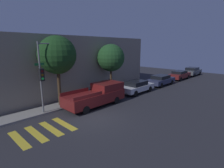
# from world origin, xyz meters

# --- Properties ---
(ground_plane) EXTENTS (60.00, 60.00, 0.00)m
(ground_plane) POSITION_xyz_m (0.00, 0.00, 0.00)
(ground_plane) COLOR #28282D
(sidewalk) EXTENTS (26.00, 1.64, 0.14)m
(sidewalk) POSITION_xyz_m (0.00, 4.02, 0.07)
(sidewalk) COLOR gray
(sidewalk) RESTS_ON ground
(building_row) EXTENTS (26.00, 6.00, 6.05)m
(building_row) POSITION_xyz_m (0.00, 8.24, 3.03)
(building_row) COLOR gray
(building_row) RESTS_ON ground
(crosswalk) EXTENTS (3.26, 2.60, 0.00)m
(crosswalk) POSITION_xyz_m (-3.25, 0.80, 0.00)
(crosswalk) COLOR gold
(crosswalk) RESTS_ON ground
(traffic_light_pole) EXTENTS (2.26, 0.56, 5.39)m
(traffic_light_pole) POSITION_xyz_m (-1.59, 3.37, 3.49)
(traffic_light_pole) COLOR slate
(traffic_light_pole) RESTS_ON ground
(pickup_truck) EXTENTS (5.51, 2.09, 1.83)m
(pickup_truck) POSITION_xyz_m (2.28, 2.10, 0.92)
(pickup_truck) COLOR maroon
(pickup_truck) RESTS_ON ground
(sedan_near_corner) EXTENTS (4.38, 1.83, 1.34)m
(sedan_near_corner) POSITION_xyz_m (8.01, 2.10, 0.72)
(sedan_near_corner) COLOR silver
(sedan_near_corner) RESTS_ON ground
(sedan_middle) EXTENTS (4.59, 1.86, 1.35)m
(sedan_middle) POSITION_xyz_m (13.37, 2.10, 0.72)
(sedan_middle) COLOR #2D3351
(sedan_middle) RESTS_ON ground
(sedan_far_end) EXTENTS (4.59, 1.75, 1.36)m
(sedan_far_end) POSITION_xyz_m (19.18, 2.10, 0.73)
(sedan_far_end) COLOR maroon
(sedan_far_end) RESTS_ON ground
(sedan_tail_of_row) EXTENTS (4.34, 1.88, 1.44)m
(sedan_tail_of_row) POSITION_xyz_m (24.44, 2.10, 0.76)
(sedan_tail_of_row) COLOR #4C5156
(sedan_tail_of_row) RESTS_ON ground
(tree_near_corner) EXTENTS (3.11, 3.11, 5.92)m
(tree_near_corner) POSITION_xyz_m (-0.17, 4.20, 4.34)
(tree_near_corner) COLOR #42301E
(tree_near_corner) RESTS_ON ground
(tree_midblock) EXTENTS (2.92, 2.92, 5.31)m
(tree_midblock) POSITION_xyz_m (6.09, 4.20, 3.83)
(tree_midblock) COLOR #42301E
(tree_midblock) RESTS_ON ground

